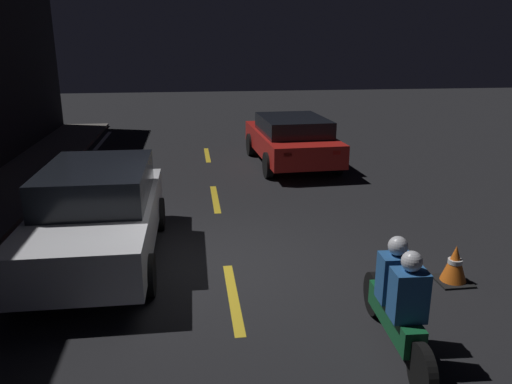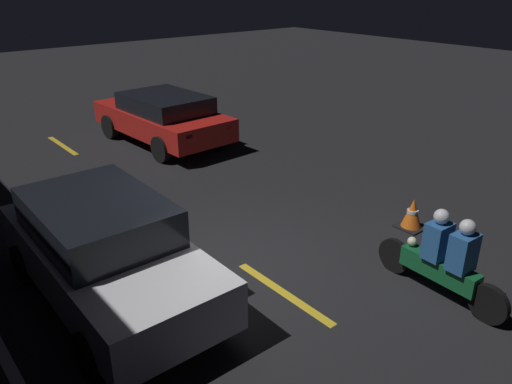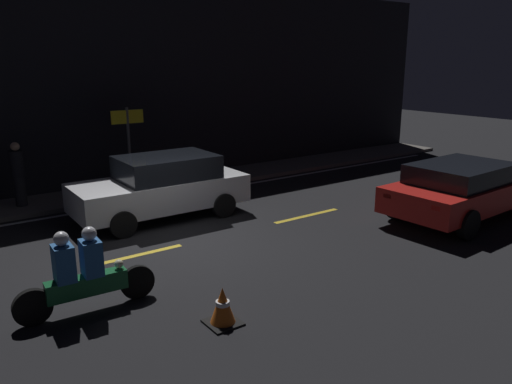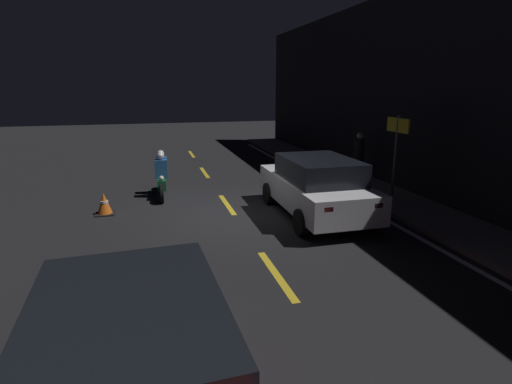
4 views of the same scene
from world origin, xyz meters
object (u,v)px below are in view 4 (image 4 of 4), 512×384
object	(u,v)px
taxi_red	(132,374)
traffic_cone_near	(104,204)
sedan_white	(316,186)
shop_sign	(397,143)
pedestrian	(359,157)
motorcycle	(162,175)

from	to	relation	value
taxi_red	traffic_cone_near	size ratio (longest dim) A/B	7.72
taxi_red	sedan_white	bearing A→B (deg)	141.22
traffic_cone_near	shop_sign	xyz separation A→B (m)	(1.62, 7.42, 1.52)
traffic_cone_near	pedestrian	xyz separation A→B (m)	(-1.16, 7.94, 0.67)
motorcycle	pedestrian	world-z (taller)	pedestrian
shop_sign	pedestrian	bearing A→B (deg)	169.40
taxi_red	pedestrian	distance (m)	11.09
motorcycle	traffic_cone_near	size ratio (longest dim) A/B	3.73
taxi_red	pedestrian	xyz separation A→B (m)	(-8.59, 7.01, 0.20)
pedestrian	shop_sign	world-z (taller)	shop_sign
traffic_cone_near	pedestrian	distance (m)	8.05
motorcycle	shop_sign	xyz separation A→B (m)	(3.15, 5.88, 1.17)
taxi_red	shop_sign	bearing A→B (deg)	129.28
sedan_white	traffic_cone_near	world-z (taller)	sedan_white
taxi_red	pedestrian	bearing A→B (deg)	138.23
motorcycle	taxi_red	bearing A→B (deg)	-1.02
traffic_cone_near	shop_sign	world-z (taller)	shop_sign
sedan_white	traffic_cone_near	bearing A→B (deg)	74.16
sedan_white	traffic_cone_near	xyz separation A→B (m)	(-1.54, -5.24, -0.51)
sedan_white	pedestrian	xyz separation A→B (m)	(-2.70, 2.70, 0.16)
traffic_cone_near	taxi_red	bearing A→B (deg)	7.11
taxi_red	shop_sign	xyz separation A→B (m)	(-5.81, 6.49, 1.05)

